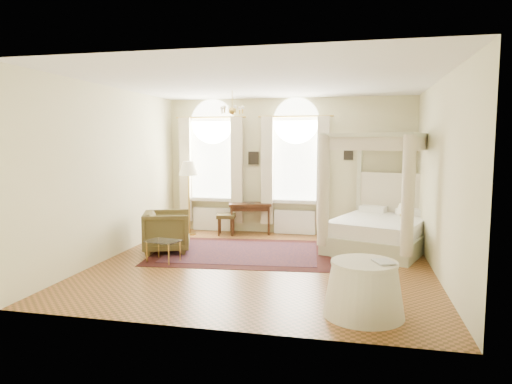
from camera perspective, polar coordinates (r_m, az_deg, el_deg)
ground at (r=8.50m, az=0.87°, el=-9.04°), size 6.00×6.00×0.00m
room_walls at (r=8.20m, az=0.89°, el=4.42°), size 6.00×6.00×6.00m
window_left at (r=11.49m, az=-5.54°, el=2.47°), size 1.62×0.27×3.29m
window_right at (r=11.02m, az=4.91°, el=2.31°), size 1.62×0.27×3.29m
chandelier at (r=9.60m, az=-2.99°, el=10.22°), size 0.51×0.45×0.50m
wall_pictures at (r=11.11m, az=4.42°, el=4.43°), size 2.54×0.03×0.39m
canopy_bed at (r=9.81m, az=15.14°, el=-3.90°), size 2.44×2.69×2.42m
nightstand at (r=10.32m, az=17.50°, el=-5.05°), size 0.45×0.42×0.54m
nightstand_lamp at (r=10.29m, az=17.87°, el=-2.13°), size 0.26×0.26×0.39m
writing_desk at (r=11.14m, az=-0.80°, el=-1.95°), size 1.13×0.81×0.76m
laptop at (r=11.02m, az=-0.70°, el=-1.40°), size 0.37×0.31×0.02m
stool at (r=11.08m, az=-3.75°, el=-3.21°), size 0.51×0.51×0.50m
armchair at (r=9.56m, az=-11.06°, el=-4.85°), size 1.18×1.17×0.84m
coffee_table at (r=8.78m, az=-11.52°, el=-6.21°), size 0.69×0.56×0.41m
floor_lamp at (r=11.09m, az=-8.43°, el=2.47°), size 0.46×0.46×1.78m
oriental_rug at (r=9.38m, az=-1.72°, el=-7.53°), size 3.79×2.90×0.01m
side_table at (r=6.19m, az=13.31°, el=-11.70°), size 1.05×1.05×0.72m
book at (r=6.02m, az=14.77°, el=-8.52°), size 0.32×0.35×0.03m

